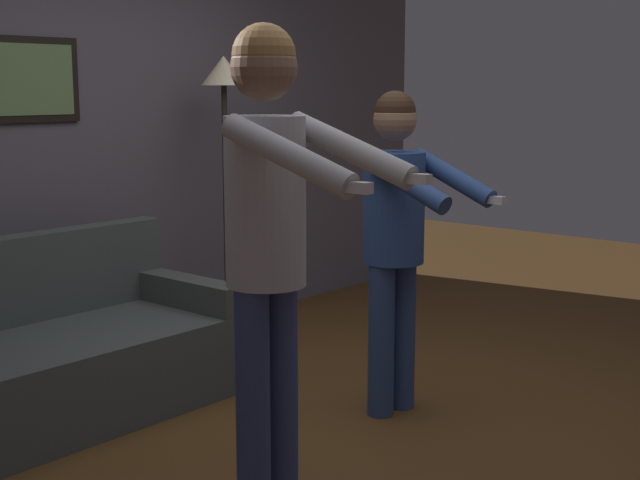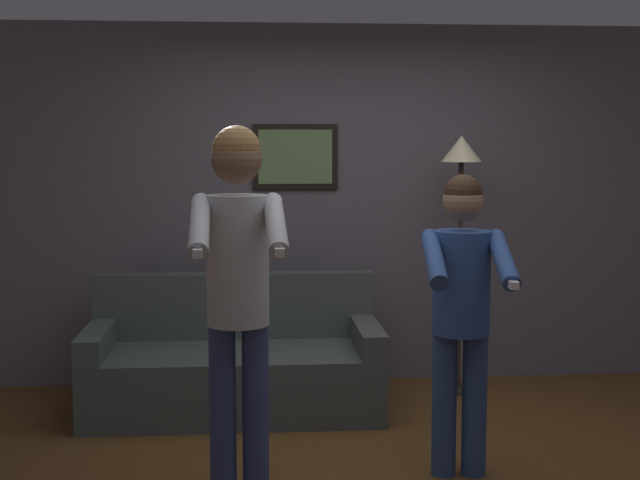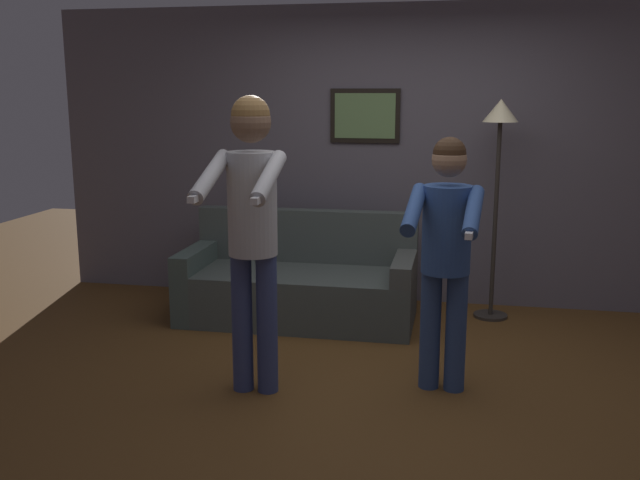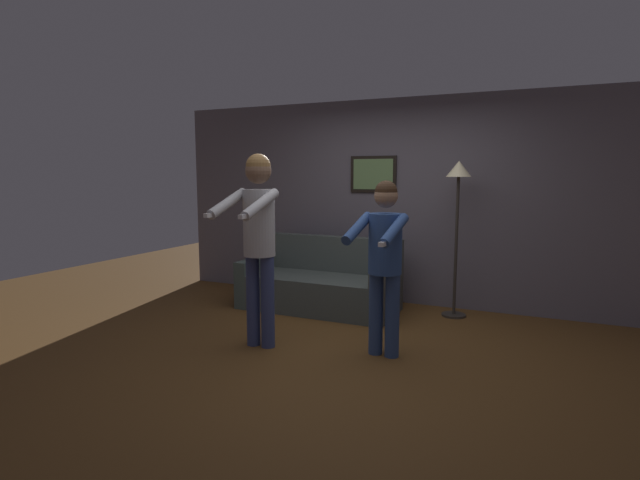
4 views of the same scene
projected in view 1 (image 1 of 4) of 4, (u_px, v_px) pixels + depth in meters
ground_plane at (335, 432)px, 4.22m from camera, size 12.00×12.00×0.00m
back_wall_assembly at (83, 140)px, 5.23m from camera, size 6.40×0.09×2.60m
couch at (42, 365)px, 4.34m from camera, size 1.90×0.85×0.87m
torchiere_lamp at (224, 115)px, 5.54m from camera, size 0.28×0.28×1.80m
person_standing_left at (270, 218)px, 3.26m from camera, size 0.44×0.75×1.84m
person_standing_right at (396, 224)px, 4.32m from camera, size 0.47×0.68×1.60m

